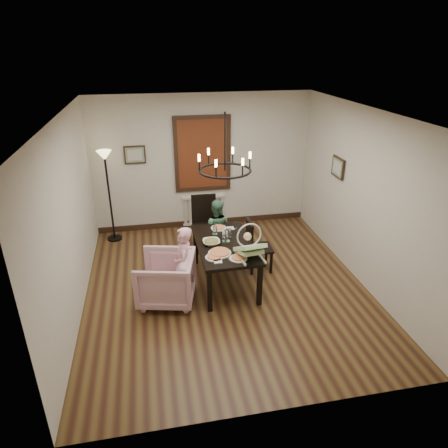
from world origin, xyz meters
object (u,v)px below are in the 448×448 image
object	(u,v)px
dining_table	(225,247)
chair_right	(260,245)
baby_bouncer	(250,246)
armchair	(166,279)
seated_man	(216,234)
floor_lamp	(110,198)
drinking_glass	(225,239)
elderly_woman	(184,270)
chair_far	(205,224)

from	to	relation	value
dining_table	chair_right	bearing A→B (deg)	22.93
baby_bouncer	armchair	bearing A→B (deg)	164.43
chair_right	seated_man	size ratio (longest dim) A/B	1.01
chair_right	floor_lamp	xyz separation A→B (m)	(-2.59, 1.71, 0.43)
chair_right	drinking_glass	size ratio (longest dim) A/B	6.63
elderly_woman	baby_bouncer	distance (m)	1.08
chair_far	baby_bouncer	distance (m)	1.84
dining_table	chair_far	distance (m)	1.23
dining_table	chair_far	size ratio (longest dim) A/B	1.49
armchair	baby_bouncer	world-z (taller)	baby_bouncer
chair_right	elderly_woman	size ratio (longest dim) A/B	0.94
chair_far	drinking_glass	xyz separation A→B (m)	(0.13, -1.23, 0.28)
chair_far	baby_bouncer	world-z (taller)	baby_bouncer
chair_far	chair_right	size ratio (longest dim) A/B	1.13
armchair	drinking_glass	world-z (taller)	drinking_glass
elderly_woman	drinking_glass	xyz separation A→B (m)	(0.70, 0.32, 0.31)
chair_right	seated_man	world-z (taller)	chair_right
chair_right	seated_man	bearing A→B (deg)	49.69
elderly_woman	chair_right	bearing A→B (deg)	121.38
chair_far	floor_lamp	size ratio (longest dim) A/B	0.59
baby_bouncer	floor_lamp	bearing A→B (deg)	123.93
dining_table	elderly_woman	size ratio (longest dim) A/B	1.58
armchair	drinking_glass	bearing A→B (deg)	121.10
armchair	floor_lamp	bearing A→B (deg)	-145.38
armchair	chair_far	bearing A→B (deg)	164.43
drinking_glass	chair_far	bearing A→B (deg)	95.99
elderly_woman	armchair	bearing A→B (deg)	-83.22
armchair	floor_lamp	world-z (taller)	floor_lamp
baby_bouncer	drinking_glass	bearing A→B (deg)	111.95
elderly_woman	seated_man	world-z (taller)	elderly_woman
chair_right	drinking_glass	world-z (taller)	chair_right
dining_table	drinking_glass	world-z (taller)	drinking_glass
chair_far	seated_man	distance (m)	0.36
chair_right	floor_lamp	size ratio (longest dim) A/B	0.53
dining_table	floor_lamp	bearing A→B (deg)	132.66
armchair	floor_lamp	distance (m)	2.57
dining_table	baby_bouncer	bearing A→B (deg)	-63.39
chair_right	seated_man	distance (m)	0.89
seated_man	baby_bouncer	size ratio (longest dim) A/B	1.66
armchair	seated_man	size ratio (longest dim) A/B	0.91
dining_table	floor_lamp	world-z (taller)	floor_lamp
baby_bouncer	floor_lamp	distance (m)	3.34
chair_right	drinking_glass	bearing A→B (deg)	116.52
chair_far	chair_right	bearing A→B (deg)	-47.69
dining_table	chair_far	xyz separation A→B (m)	(-0.14, 1.22, -0.12)
seated_man	floor_lamp	size ratio (longest dim) A/B	0.52
chair_far	armchair	xyz separation A→B (m)	(-0.85, -1.55, -0.15)
drinking_glass	dining_table	bearing A→B (deg)	65.87
elderly_woman	baby_bouncer	size ratio (longest dim) A/B	1.78
chair_far	floor_lamp	world-z (taller)	floor_lamp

